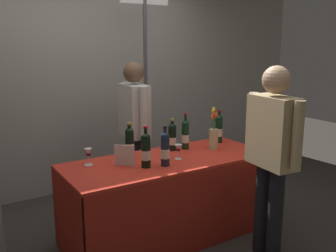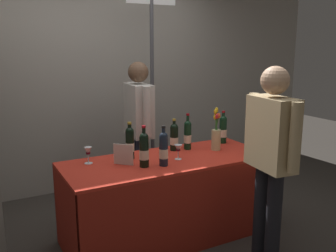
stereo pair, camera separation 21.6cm
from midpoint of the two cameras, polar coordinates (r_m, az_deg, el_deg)
ground_plane at (r=3.66m, az=1.76°, el=-16.26°), size 12.00×12.00×0.00m
back_partition at (r=4.71m, az=-8.19°, el=7.57°), size 6.30×0.12×2.75m
tasting_table at (r=3.44m, az=1.81°, el=-8.55°), size 1.87×0.76×0.75m
featured_wine_bottle at (r=3.61m, az=2.65°, el=-1.63°), size 0.08×0.08×0.31m
display_bottle_0 at (r=3.35m, az=-3.98°, el=-2.50°), size 0.08×0.08×0.33m
display_bottle_1 at (r=3.65m, az=4.69°, el=-1.30°), size 0.07×0.07×0.35m
display_bottle_2 at (r=3.12m, az=-1.68°, el=-3.57°), size 0.08×0.08×0.35m
display_bottle_3 at (r=3.14m, az=1.30°, el=-3.44°), size 0.08×0.08×0.34m
display_bottle_4 at (r=3.92m, az=9.91°, el=-0.47°), size 0.08×0.08×0.34m
wine_glass_near_vendor at (r=3.26m, az=-10.20°, el=-3.88°), size 0.07×0.07×0.14m
wine_glass_mid at (r=3.33m, az=3.41°, el=-3.47°), size 0.07×0.07×0.13m
flower_vase at (r=3.66m, az=9.00°, el=-1.44°), size 0.09×0.09×0.41m
brochure_stand at (r=3.19m, az=-4.87°, el=-4.35°), size 0.13×0.14×0.18m
vendor_presenter at (r=4.02m, az=-2.89°, el=0.58°), size 0.24×0.56×1.58m
taster_foreground_right at (r=3.07m, az=17.32°, el=-3.31°), size 0.25×0.59×1.59m
booth_signpost at (r=4.35m, az=-1.01°, el=8.52°), size 0.60×0.04×2.38m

